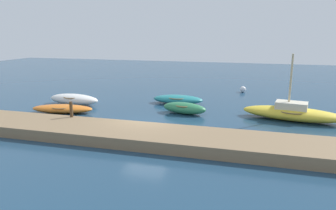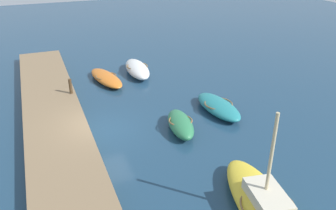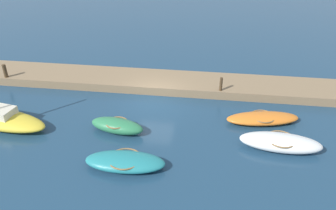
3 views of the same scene
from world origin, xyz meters
name	(u,v)px [view 3 (image 3 of 3)]	position (x,y,z in m)	size (l,w,h in m)	color
ground_plane	(154,101)	(0.00, 0.00, 0.00)	(84.00, 84.00, 0.00)	navy
dock_platform	(159,82)	(0.00, -2.23, 0.28)	(27.40, 3.06, 0.57)	#846B4C
dinghy_green	(117,126)	(1.42, 3.76, 0.40)	(3.23, 1.69, 0.77)	#2D7A4C
rowboat_teal	(125,162)	(0.24, 6.64, 0.34)	(3.92, 1.68, 0.67)	teal
rowboat_orange	(263,118)	(-6.70, 1.71, 0.29)	(4.39, 2.14, 0.56)	orange
rowboat_white	(280,142)	(-7.32, 4.15, 0.41)	(4.22, 1.71, 0.81)	white
mooring_post_west	(221,84)	(-4.25, -0.95, 1.02)	(0.19, 0.19, 0.91)	#47331E
mooring_post_mid_west	(5,71)	(10.71, -0.95, 1.04)	(0.26, 0.26, 0.94)	#47331E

